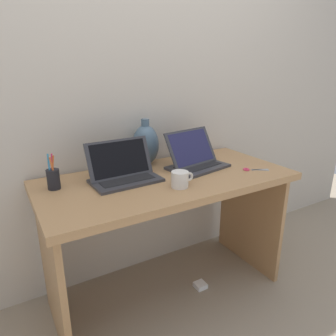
% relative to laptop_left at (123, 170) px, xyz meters
% --- Properties ---
extents(ground_plane, '(6.00, 6.00, 0.00)m').
position_rel_laptop_left_xyz_m(ground_plane, '(0.23, -0.07, -0.82)').
color(ground_plane, gray).
extents(back_wall, '(4.40, 0.04, 2.40)m').
position_rel_laptop_left_xyz_m(back_wall, '(0.23, 0.30, 0.38)').
color(back_wall, beige).
rests_on(back_wall, ground).
extents(desk, '(1.38, 0.66, 0.76)m').
position_rel_laptop_left_xyz_m(desk, '(0.23, -0.07, -0.23)').
color(desk, '#AD7F51').
rests_on(desk, ground).
extents(laptop_left, '(0.36, 0.23, 0.21)m').
position_rel_laptop_left_xyz_m(laptop_left, '(0.00, 0.00, 0.00)').
color(laptop_left, '#333338').
rests_on(laptop_left, desk).
extents(laptop_right, '(0.38, 0.29, 0.21)m').
position_rel_laptop_left_xyz_m(laptop_right, '(0.46, -0.00, 0.00)').
color(laptop_right, '#333338').
rests_on(laptop_right, desk).
extents(green_vase, '(0.16, 0.16, 0.28)m').
position_rel_laptop_left_xyz_m(green_vase, '(0.23, 0.20, 0.07)').
color(green_vase, slate).
rests_on(green_vase, desk).
extents(coffee_mug, '(0.12, 0.09, 0.08)m').
position_rel_laptop_left_xyz_m(coffee_mug, '(0.21, -0.23, -0.02)').
color(coffee_mug, white).
rests_on(coffee_mug, desk).
extents(pen_cup, '(0.06, 0.06, 0.18)m').
position_rel_laptop_left_xyz_m(pen_cup, '(-0.34, 0.06, -0.00)').
color(pen_cup, black).
rests_on(pen_cup, desk).
extents(scissors, '(0.14, 0.10, 0.01)m').
position_rel_laptop_left_xyz_m(scissors, '(0.71, -0.22, -0.05)').
color(scissors, '#B7B7BC').
rests_on(scissors, desk).
extents(power_brick, '(0.07, 0.07, 0.03)m').
position_rel_laptop_left_xyz_m(power_brick, '(0.42, -0.15, -0.80)').
color(power_brick, white).
rests_on(power_brick, ground).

